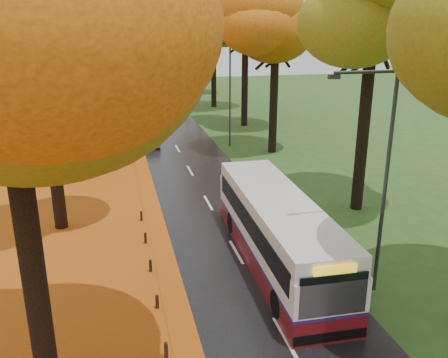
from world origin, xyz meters
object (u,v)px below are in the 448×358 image
object	(u,v)px
streetlamp_mid	(227,86)
car_white	(145,136)
streetlamp_near	(381,168)
streetlamp_far	(183,64)
car_dark	(135,108)
car_silver	(139,121)
bus	(277,229)

from	to	relation	value
streetlamp_mid	car_white	distance (m)	7.65
streetlamp_near	car_white	size ratio (longest dim) A/B	1.85
streetlamp_mid	streetlamp_far	size ratio (longest dim) A/B	1.00
car_dark	car_silver	bearing A→B (deg)	-74.15
streetlamp_near	car_dark	size ratio (longest dim) A/B	2.09
streetlamp_far	car_dark	bearing A→B (deg)	-136.23
car_white	streetlamp_near	bearing A→B (deg)	-83.79
streetlamp_mid	car_dark	xyz separation A→B (m)	(-6.30, 15.97, -4.12)
streetlamp_far	car_silver	world-z (taller)	streetlamp_far
streetlamp_mid	streetlamp_far	bearing A→B (deg)	90.00
streetlamp_mid	car_silver	xyz separation A→B (m)	(-6.30, 8.42, -4.03)
streetlamp_far	car_silver	distance (m)	15.50
car_silver	car_dark	distance (m)	7.55
streetlamp_mid	streetlamp_far	distance (m)	22.00
streetlamp_mid	car_silver	distance (m)	11.26
streetlamp_near	car_white	distance (m)	24.96
streetlamp_near	car_silver	xyz separation A→B (m)	(-6.30, 30.42, -4.03)
streetlamp_near	streetlamp_mid	world-z (taller)	same
streetlamp_far	car_dark	world-z (taller)	streetlamp_far
bus	car_silver	xyz separation A→B (m)	(-3.69, 27.69, -0.83)
car_white	car_dark	bearing A→B (deg)	81.41
streetlamp_mid	car_white	xyz separation A→B (m)	(-6.30, 1.83, -3.93)
streetlamp_far	bus	bearing A→B (deg)	-93.61
car_white	car_silver	size ratio (longest dim) A/B	1.10
streetlamp_far	car_silver	xyz separation A→B (m)	(-6.30, -13.58, -4.03)
streetlamp_near	car_dark	distance (m)	38.71
streetlamp_far	car_dark	distance (m)	9.64
streetlamp_far	bus	xyz separation A→B (m)	(-2.61, -41.27, -3.20)
bus	car_silver	bearing A→B (deg)	99.02
streetlamp_far	bus	world-z (taller)	streetlamp_far
streetlamp_near	streetlamp_far	size ratio (longest dim) A/B	1.00
streetlamp_far	car_white	distance (m)	21.49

